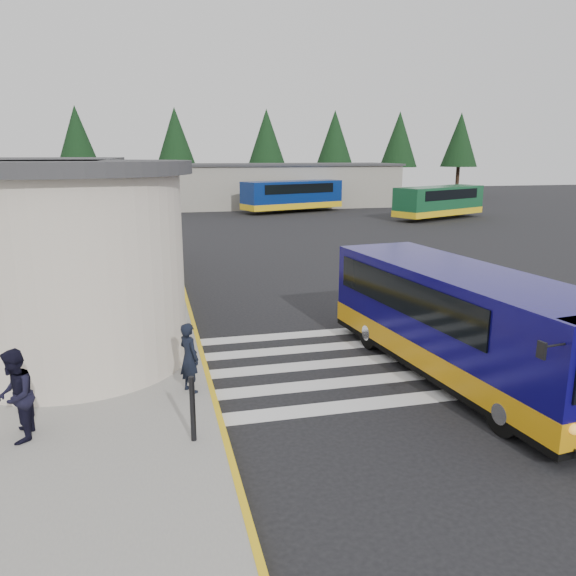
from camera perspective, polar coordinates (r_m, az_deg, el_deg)
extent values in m
plane|color=black|center=(15.17, 6.88, -6.28)|extent=(140.00, 140.00, 0.00)
cube|color=gray|center=(18.45, -25.38, -3.68)|extent=(10.00, 34.00, 0.15)
cube|color=yellow|center=(18.07, -9.84, -2.86)|extent=(0.12, 34.00, 0.16)
cylinder|color=beige|center=(14.21, -21.09, 1.61)|extent=(5.20, 5.20, 4.50)
cylinder|color=#38383A|center=(13.96, -21.93, 11.30)|extent=(5.80, 5.80, 0.30)
cube|color=black|center=(18.78, -17.62, 0.99)|extent=(0.08, 1.20, 2.20)
cube|color=#38383A|center=(18.53, -16.42, 5.01)|extent=(1.20, 1.80, 0.12)
cube|color=silver|center=(12.25, 10.00, -11.31)|extent=(8.00, 0.55, 0.01)
cube|color=silver|center=(13.26, 7.90, -9.25)|extent=(8.00, 0.55, 0.01)
cube|color=silver|center=(14.30, 6.12, -7.48)|extent=(8.00, 0.55, 0.01)
cube|color=silver|center=(15.36, 4.59, -5.94)|extent=(8.00, 0.55, 0.01)
cube|color=silver|center=(16.44, 3.28, -4.60)|extent=(8.00, 0.55, 0.01)
cube|color=gray|center=(56.53, -2.49, 10.29)|extent=(26.00, 8.00, 4.00)
cube|color=#38383A|center=(56.45, -2.51, 12.42)|extent=(26.40, 8.40, 0.20)
cylinder|color=black|center=(63.79, -20.29, 9.66)|extent=(0.44, 0.44, 3.60)
cone|color=black|center=(63.72, -20.67, 14.14)|extent=(4.40, 4.40, 6.40)
cylinder|color=black|center=(63.49, -11.17, 10.22)|extent=(0.44, 0.44, 3.60)
cone|color=black|center=(63.43, -11.38, 14.73)|extent=(4.40, 4.40, 6.40)
cylinder|color=black|center=(64.76, -2.15, 10.51)|extent=(0.44, 0.44, 3.60)
cone|color=black|center=(64.70, -2.19, 14.94)|extent=(4.40, 4.40, 6.40)
cylinder|color=black|center=(66.85, 4.69, 10.57)|extent=(0.44, 0.44, 3.60)
cone|color=black|center=(66.79, 4.78, 14.86)|extent=(4.40, 4.40, 6.40)
cylinder|color=black|center=(69.79, 11.04, 10.49)|extent=(0.44, 0.44, 3.60)
cone|color=black|center=(69.74, 11.23, 14.59)|extent=(4.40, 4.40, 6.40)
cylinder|color=black|center=(73.49, 16.81, 10.31)|extent=(0.44, 0.44, 3.60)
cone|color=black|center=(73.44, 17.08, 14.20)|extent=(4.40, 4.40, 6.40)
cube|color=#0D075B|center=(13.59, 17.17, -2.74)|extent=(3.24, 8.47, 2.16)
cube|color=orange|center=(13.83, 16.93, -6.01)|extent=(3.28, 8.51, 0.51)
cube|color=black|center=(13.94, 16.85, -7.18)|extent=(3.26, 8.49, 0.20)
cube|color=black|center=(13.41, 11.43, -0.69)|extent=(0.75, 6.02, 0.83)
cube|color=black|center=(14.75, 19.16, 0.12)|extent=(0.75, 6.02, 0.83)
cylinder|color=black|center=(11.35, 21.26, -11.74)|extent=(0.38, 0.91, 0.88)
cylinder|color=black|center=(15.24, 8.42, -4.48)|extent=(0.38, 0.91, 0.88)
cylinder|color=black|center=(16.29, 14.67, -3.61)|extent=(0.38, 0.91, 0.88)
cube|color=black|center=(9.51, 24.36, -5.77)|extent=(0.06, 0.17, 0.28)
imported|color=black|center=(12.11, -10.01, -6.97)|extent=(0.59, 0.66, 1.52)
imported|color=black|center=(11.04, -25.98, -9.82)|extent=(0.66, 0.83, 1.68)
cylinder|color=black|center=(10.18, -9.66, -12.01)|extent=(0.10, 0.10, 1.20)
cube|color=navy|center=(50.92, 0.42, 9.50)|extent=(9.58, 5.40, 2.36)
cube|color=yellow|center=(50.99, 0.42, 8.42)|extent=(9.62, 5.44, 0.51)
cube|color=black|center=(50.88, 0.43, 10.13)|extent=(7.65, 4.79, 0.82)
cube|color=#134828|center=(47.17, 15.11, 8.59)|extent=(8.81, 5.77, 2.20)
cube|color=yellow|center=(47.25, 15.04, 7.52)|extent=(8.85, 5.81, 0.48)
cube|color=black|center=(47.13, 15.14, 9.23)|extent=(7.10, 5.02, 0.76)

